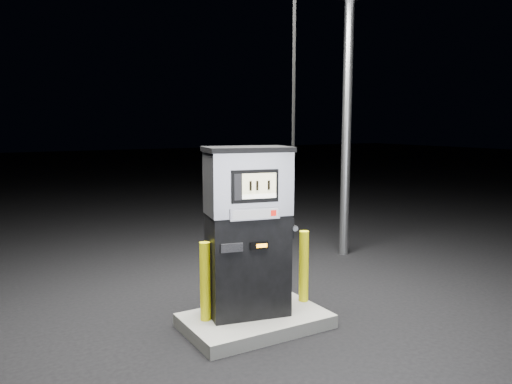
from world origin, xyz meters
TOP-DOWN VIEW (x-y plane):
  - ground at (0.00, 0.00)m, footprint 80.00×80.00m
  - pump_island at (0.00, 0.00)m, footprint 1.60×1.00m
  - fuel_dispenser at (-0.05, 0.08)m, footprint 1.10×0.75m
  - bollard_left at (-0.55, 0.15)m, footprint 0.15×0.15m
  - bollard_right at (0.74, 0.09)m, footprint 0.13×0.13m

SIDE VIEW (x-z plane):
  - ground at x=0.00m, z-range 0.00..0.00m
  - pump_island at x=0.00m, z-range 0.00..0.15m
  - bollard_right at x=0.74m, z-range 0.15..1.02m
  - bollard_left at x=-0.55m, z-range 0.15..1.03m
  - fuel_dispenser at x=-0.05m, z-range -0.85..3.11m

